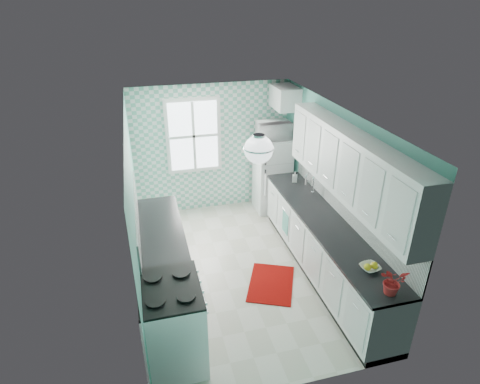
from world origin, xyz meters
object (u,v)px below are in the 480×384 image
object	(u,v)px
ceiling_light	(259,149)
microwave	(274,130)
fruit_bowl	(370,268)
potted_plant	(393,282)
sink	(304,196)
stove	(173,322)
fridge	(272,175)

from	to	relation	value
ceiling_light	microwave	bearing A→B (deg)	66.99
fruit_bowl	potted_plant	distance (m)	0.45
sink	fruit_bowl	distance (m)	2.05
stove	sink	world-z (taller)	sink
potted_plant	microwave	bearing A→B (deg)	91.34
fruit_bowl	microwave	bearing A→B (deg)	91.51
stove	sink	bearing A→B (deg)	35.30
stove	microwave	size ratio (longest dim) A/B	1.74
fridge	potted_plant	world-z (taller)	fridge
ceiling_light	sink	size ratio (longest dim) A/B	0.66
sink	microwave	bearing A→B (deg)	95.76
fridge	ceiling_light	bearing A→B (deg)	-113.56
fridge	potted_plant	bearing A→B (deg)	-89.20
ceiling_light	fruit_bowl	size ratio (longest dim) A/B	1.51
microwave	sink	bearing A→B (deg)	92.82
stove	sink	xyz separation A→B (m)	(2.40, 1.91, 0.39)
fridge	stove	world-z (taller)	fridge
fridge	stove	xyz separation A→B (m)	(-2.31, -3.26, -0.20)
stove	potted_plant	bearing A→B (deg)	-16.62
fridge	sink	xyz separation A→B (m)	(0.09, -1.35, 0.19)
ceiling_light	microwave	distance (m)	2.92
fruit_bowl	sink	bearing A→B (deg)	89.87
fridge	sink	bearing A→B (deg)	-86.54
stove	microwave	xyz separation A→B (m)	(2.31, 3.27, 1.10)
stove	fruit_bowl	size ratio (longest dim) A/B	4.52
fruit_bowl	potted_plant	world-z (taller)	potted_plant
stove	microwave	distance (m)	4.15
ceiling_light	fruit_bowl	bearing A→B (deg)	-33.42
ceiling_light	potted_plant	world-z (taller)	ceiling_light
ceiling_light	stove	size ratio (longest dim) A/B	0.33
fruit_bowl	microwave	xyz separation A→B (m)	(-0.09, 3.41, 0.68)
fruit_bowl	microwave	distance (m)	3.47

